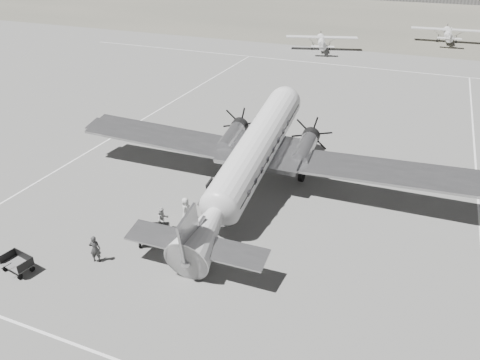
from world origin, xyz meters
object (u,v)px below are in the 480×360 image
baggage_cart_far (17,264)px  passenger (186,210)px  baggage_cart_near (153,235)px  ground_crew (95,249)px  light_plane_left (321,43)px  ramp_agent (163,219)px  light_plane_right (448,35)px  dc3_airliner (251,159)px

baggage_cart_far → passenger: size_ratio=1.03×
baggage_cart_near → ground_crew: bearing=-150.7°
baggage_cart_near → ground_crew: size_ratio=1.18×
baggage_cart_near → passenger: bearing=54.2°
light_plane_left → ramp_agent: 52.69m
light_plane_right → baggage_cart_near: 69.08m
ground_crew → ramp_agent: size_ratio=1.04×
passenger → baggage_cart_near: bearing=159.7°
baggage_cart_near → ramp_agent: 1.42m
light_plane_right → passenger: (-14.15, -64.60, -0.41)m
light_plane_right → baggage_cart_far: bearing=-109.2°
baggage_cart_near → light_plane_right: bearing=53.9°
dc3_airliner → light_plane_right: (11.51, 60.01, -1.55)m
light_plane_left → baggage_cart_far: light_plane_left is taller
dc3_airliner → baggage_cart_near: 8.45m
baggage_cart_near → ramp_agent: size_ratio=1.23×
ground_crew → ramp_agent: 4.51m
dc3_airliner → ground_crew: (-5.29, -10.18, -1.95)m
baggage_cart_near → ramp_agent: (-0.16, 1.39, 0.24)m
baggage_cart_far → light_plane_left: bearing=97.5°
baggage_cart_near → baggage_cart_far: baggage_cart_near is taller
baggage_cart_near → ramp_agent: bearing=72.8°
dc3_airliner → ramp_agent: (-3.42, -6.08, -1.99)m
dc3_airliner → ground_crew: dc3_airliner is taller
dc3_airliner → passenger: dc3_airliner is taller
baggage_cart_near → ground_crew: 3.40m
baggage_cart_near → baggage_cart_far: 7.39m
dc3_airliner → light_plane_left: (-6.45, 46.52, -1.63)m
ramp_agent → passenger: size_ratio=0.97×
light_plane_right → baggage_cart_near: size_ratio=6.08×
passenger → light_plane_left: bearing=-4.0°
ramp_agent → light_plane_right: bearing=19.4°
light_plane_left → passenger: 51.25m
light_plane_right → baggage_cart_far: (-20.15, -72.54, -0.76)m
dc3_airliner → baggage_cart_far: (-8.65, -12.53, -2.30)m
light_plane_left → ground_crew: 56.71m
dc3_airliner → ramp_agent: bearing=-120.6°
light_plane_left → ground_crew: (1.16, -56.70, -0.32)m
light_plane_right → ramp_agent: 67.76m
light_plane_left → baggage_cart_far: 59.09m
ramp_agent → passenger: 1.68m
light_plane_right → light_plane_left: bearing=-146.8°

